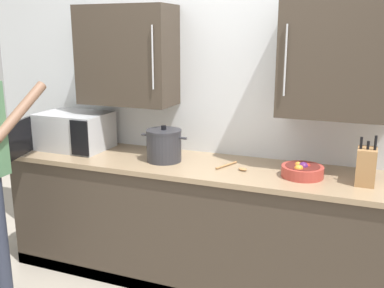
# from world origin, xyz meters

# --- Properties ---
(back_wall_tiled) EXTENTS (4.21, 0.44, 2.90)m
(back_wall_tiled) POSITION_xyz_m (0.00, 1.21, 1.48)
(back_wall_tiled) COLOR silver
(back_wall_tiled) RESTS_ON ground_plane
(counter_unit) EXTENTS (3.11, 0.64, 0.90)m
(counter_unit) POSITION_xyz_m (0.00, 0.89, 0.45)
(counter_unit) COLOR #3D3328
(counter_unit) RESTS_ON ground_plane
(microwave_oven) EXTENTS (0.54, 0.76, 0.28)m
(microwave_oven) POSITION_xyz_m (-1.20, 0.92, 1.04)
(microwave_oven) COLOR #B7BABF
(microwave_oven) RESTS_ON counter_unit
(fruit_bowl) EXTENTS (0.26, 0.26, 0.10)m
(fruit_bowl) POSITION_xyz_m (0.59, 0.87, 0.94)
(fruit_bowl) COLOR #AD3D33
(fruit_bowl) RESTS_ON counter_unit
(stock_pot) EXTENTS (0.35, 0.25, 0.26)m
(stock_pot) POSITION_xyz_m (-0.37, 0.87, 1.01)
(stock_pot) COLOR #2D2D33
(stock_pot) RESTS_ON counter_unit
(knife_block) EXTENTS (0.11, 0.15, 0.31)m
(knife_block) POSITION_xyz_m (0.96, 0.86, 1.01)
(knife_block) COLOR #A37547
(knife_block) RESTS_ON counter_unit
(wooden_spoon) EXTENTS (0.21, 0.21, 0.02)m
(wooden_spoon) POSITION_xyz_m (0.14, 0.88, 0.91)
(wooden_spoon) COLOR #A37547
(wooden_spoon) RESTS_ON counter_unit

